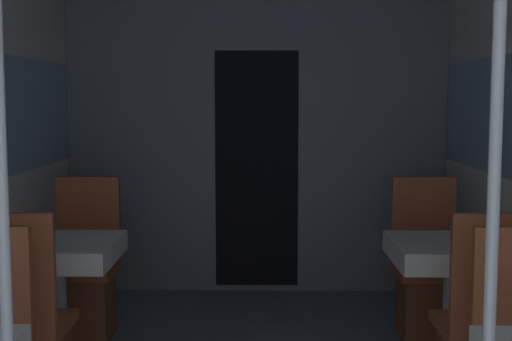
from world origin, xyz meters
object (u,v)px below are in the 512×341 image
support_pole_right_0 (493,226)px  dining_table_right_1 (453,260)px  dining_table_left_1 (57,259)px  chair_left_far_1 (84,290)px  chair_right_far_1 (427,291)px  support_pole_left_0 (3,225)px

support_pole_right_0 → dining_table_right_1: 1.87m
dining_table_left_1 → chair_left_far_1: (0.00, 0.56, -0.33)m
dining_table_right_1 → chair_right_far_1: size_ratio=0.73×
support_pole_left_0 → chair_right_far_1: support_pole_left_0 is taller
dining_table_left_1 → dining_table_right_1: 2.16m
chair_left_far_1 → chair_right_far_1: 2.16m
dining_table_left_1 → dining_table_right_1: same height
dining_table_right_1 → chair_right_far_1: bearing=90.0°
dining_table_left_1 → chair_right_far_1: (2.16, 0.56, -0.33)m
chair_left_far_1 → dining_table_left_1: bearing=90.0°
dining_table_left_1 → support_pole_right_0: bearing=-44.5°
support_pole_left_0 → chair_left_far_1: bearing=98.9°
support_pole_right_0 → dining_table_right_1: size_ratio=3.10×
chair_right_far_1 → support_pole_right_0: bearing=81.1°
dining_table_left_1 → support_pole_right_0: 2.56m
chair_left_far_1 → support_pole_right_0: 3.05m
support_pole_left_0 → dining_table_right_1: 2.56m
dining_table_right_1 → chair_right_far_1: chair_right_far_1 is taller
dining_table_right_1 → chair_right_far_1: (-0.00, 0.56, -0.33)m
support_pole_left_0 → dining_table_right_1: (1.79, 1.76, -0.51)m
support_pole_right_0 → chair_right_far_1: (0.37, 2.32, -0.83)m
chair_right_far_1 → support_pole_left_0: bearing=52.3°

